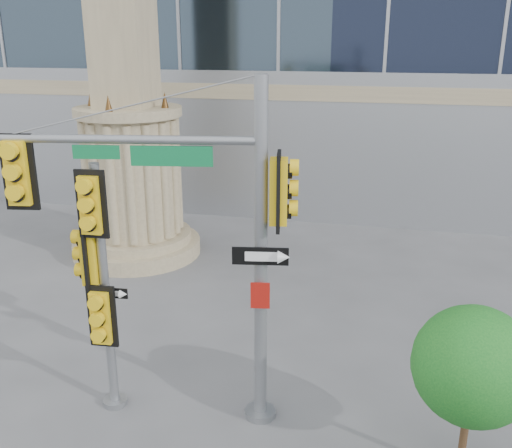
# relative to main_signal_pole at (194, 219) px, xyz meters

# --- Properties ---
(monument) EXTENTS (4.40, 4.40, 16.60)m
(monument) POSITION_rel_main_signal_pole_xyz_m (-5.04, 8.04, 1.37)
(monument) COLOR gray
(monument) RESTS_ON ground
(main_signal_pole) EXTENTS (5.17, 1.32, 6.69)m
(main_signal_pole) POSITION_rel_main_signal_pole_xyz_m (0.00, 0.00, 0.00)
(main_signal_pole) COLOR slate
(main_signal_pole) RESTS_ON ground
(secondary_signal_pole) EXTENTS (0.90, 0.66, 5.12)m
(secondary_signal_pole) POSITION_rel_main_signal_pole_xyz_m (-1.88, -0.25, -1.14)
(secondary_signal_pole) COLOR slate
(secondary_signal_pole) RESTS_ON ground
(street_tree) EXTENTS (2.04, 2.00, 3.19)m
(street_tree) POSITION_rel_main_signal_pole_xyz_m (4.97, -0.59, -2.05)
(street_tree) COLOR gray
(street_tree) RESTS_ON ground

